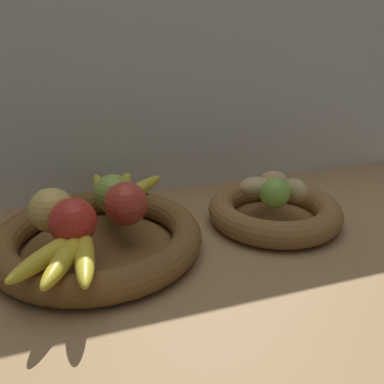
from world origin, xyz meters
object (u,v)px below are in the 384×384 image
at_px(potato_small, 296,191).
at_px(lime_near, 275,193).
at_px(fruit_bowl_right, 274,211).
at_px(potato_back, 274,181).
at_px(potato_oblong, 256,187).
at_px(fruit_bowl_left, 98,239).
at_px(banana_bunch_back, 120,190).
at_px(apple_green_back, 113,193).
at_px(banana_bunch_front, 67,255).
at_px(apple_golden_left, 52,210).
at_px(apple_red_front, 73,222).
at_px(apple_red_right, 126,204).

xyz_separation_m(potato_small, lime_near, (-0.05, -0.01, 0.01)).
height_order(fruit_bowl_right, potato_back, potato_back).
bearing_deg(potato_oblong, potato_back, 15.95).
relative_size(fruit_bowl_left, banana_bunch_back, 1.92).
distance_m(fruit_bowl_right, potato_back, 0.07).
xyz_separation_m(apple_green_back, banana_bunch_back, (0.03, 0.07, -0.02)).
distance_m(fruit_bowl_right, banana_bunch_front, 0.45).
xyz_separation_m(fruit_bowl_right, apple_green_back, (-0.33, 0.05, 0.07)).
xyz_separation_m(fruit_bowl_left, potato_small, (0.40, -0.03, 0.05)).
distance_m(apple_green_back, lime_near, 0.32).
relative_size(apple_golden_left, potato_oblong, 1.08).
bearing_deg(fruit_bowl_right, apple_golden_left, 179.79).
bearing_deg(apple_golden_left, fruit_bowl_left, -1.27).
bearing_deg(lime_near, banana_bunch_back, 150.80).
distance_m(banana_bunch_front, banana_bunch_back, 0.27).
bearing_deg(apple_golden_left, lime_near, -5.08).
height_order(apple_red_front, potato_oblong, apple_red_front).
distance_m(potato_back, potato_small, 0.07).
height_order(apple_golden_left, potato_back, apple_golden_left).
bearing_deg(fruit_bowl_left, apple_golden_left, 178.73).
bearing_deg(potato_oblong, lime_near, -81.35).
relative_size(apple_red_front, banana_bunch_back, 0.39).
height_order(fruit_bowl_left, apple_red_right, apple_red_right).
relative_size(potato_oblong, lime_near, 1.23).
relative_size(apple_green_back, apple_golden_left, 0.95).
bearing_deg(apple_green_back, banana_bunch_front, -119.96).
xyz_separation_m(apple_golden_left, banana_bunch_back, (0.14, 0.12, -0.03)).
height_order(apple_red_right, apple_green_back, apple_red_right).
bearing_deg(fruit_bowl_left, lime_near, -5.89).
relative_size(fruit_bowl_right, apple_red_right, 3.51).
bearing_deg(potato_oblong, potato_small, -41.42).
relative_size(apple_red_front, potato_small, 1.26).
height_order(fruit_bowl_right, potato_small, potato_small).
distance_m(fruit_bowl_left, banana_bunch_back, 0.14).
bearing_deg(potato_small, fruit_bowl_right, 135.00).
relative_size(apple_red_right, lime_near, 1.34).
bearing_deg(lime_near, apple_red_right, 175.82).
bearing_deg(banana_bunch_back, potato_small, -24.29).
bearing_deg(banana_bunch_front, fruit_bowl_right, 15.82).
bearing_deg(apple_green_back, fruit_bowl_right, -8.50).
xyz_separation_m(fruit_bowl_right, apple_red_right, (-0.32, -0.01, 0.07)).
height_order(fruit_bowl_left, banana_bunch_front, banana_bunch_front).
xyz_separation_m(apple_red_front, apple_green_back, (0.08, 0.11, -0.00)).
height_order(fruit_bowl_left, potato_back, potato_back).
bearing_deg(potato_oblong, fruit_bowl_left, -175.62).
bearing_deg(apple_red_front, banana_bunch_front, -103.90).
distance_m(apple_golden_left, potato_back, 0.46).
bearing_deg(fruit_bowl_right, banana_bunch_back, 158.29).
distance_m(fruit_bowl_left, lime_near, 0.35).
xyz_separation_m(apple_green_back, potato_oblong, (0.30, -0.02, -0.02)).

